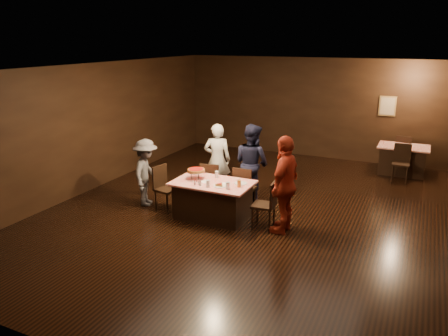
{
  "coord_description": "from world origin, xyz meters",
  "views": [
    {
      "loc": [
        3.19,
        -8.15,
        3.57
      ],
      "look_at": [
        -0.42,
        -0.39,
        1.0
      ],
      "focal_mm": 35.0,
      "sensor_mm": 36.0,
      "label": 1
    }
  ],
  "objects_px": {
    "chair_back_far": "(404,152)",
    "diner_navy_hoodie": "(252,163)",
    "diner_red_shirt": "(285,185)",
    "glass_amber": "(239,184)",
    "back_table": "(402,160)",
    "chair_end_left": "(167,188)",
    "plate_empty": "(241,183)",
    "chair_far_left": "(211,183)",
    "pizza_stand": "(196,170)",
    "glass_front_right": "(228,186)",
    "chair_far_right": "(245,188)",
    "diner_white_jacket": "(217,160)",
    "chair_end_right": "(264,204)",
    "main_table": "(213,200)",
    "glass_back": "(217,174)",
    "diner_grey_knit": "(146,172)",
    "chair_back_near": "(401,163)"
  },
  "relations": [
    {
      "from": "diner_red_shirt",
      "to": "glass_amber",
      "type": "height_order",
      "value": "diner_red_shirt"
    },
    {
      "from": "back_table",
      "to": "pizza_stand",
      "type": "bearing_deg",
      "value": -127.51
    },
    {
      "from": "diner_white_jacket",
      "to": "diner_red_shirt",
      "type": "distance_m",
      "value": 2.42
    },
    {
      "from": "chair_back_near",
      "to": "glass_back",
      "type": "xyz_separation_m",
      "value": [
        -3.37,
        -3.89,
        0.37
      ]
    },
    {
      "from": "plate_empty",
      "to": "glass_amber",
      "type": "bearing_deg",
      "value": -75.96
    },
    {
      "from": "back_table",
      "to": "glass_back",
      "type": "bearing_deg",
      "value": -126.25
    },
    {
      "from": "chair_far_left",
      "to": "pizza_stand",
      "type": "height_order",
      "value": "pizza_stand"
    },
    {
      "from": "main_table",
      "to": "chair_back_far",
      "type": "distance_m",
      "value": 6.41
    },
    {
      "from": "chair_far_left",
      "to": "chair_back_far",
      "type": "xyz_separation_m",
      "value": [
        3.72,
        4.74,
        0.0
      ]
    },
    {
      "from": "main_table",
      "to": "diner_red_shirt",
      "type": "relative_size",
      "value": 0.85
    },
    {
      "from": "chair_back_far",
      "to": "plate_empty",
      "type": "bearing_deg",
      "value": 73.93
    },
    {
      "from": "pizza_stand",
      "to": "glass_back",
      "type": "distance_m",
      "value": 0.44
    },
    {
      "from": "diner_white_jacket",
      "to": "chair_end_left",
      "type": "bearing_deg",
      "value": 46.51
    },
    {
      "from": "chair_far_right",
      "to": "diner_red_shirt",
      "type": "height_order",
      "value": "diner_red_shirt"
    },
    {
      "from": "chair_end_left",
      "to": "plate_empty",
      "type": "relative_size",
      "value": 3.8
    },
    {
      "from": "chair_end_right",
      "to": "pizza_stand",
      "type": "xyz_separation_m",
      "value": [
        -1.5,
        0.05,
        0.48
      ]
    },
    {
      "from": "diner_grey_knit",
      "to": "glass_back",
      "type": "relative_size",
      "value": 10.58
    },
    {
      "from": "chair_far_right",
      "to": "chair_back_far",
      "type": "height_order",
      "value": "same"
    },
    {
      "from": "chair_end_right",
      "to": "glass_front_right",
      "type": "bearing_deg",
      "value": -72.65
    },
    {
      "from": "glass_amber",
      "to": "glass_front_right",
      "type": "bearing_deg",
      "value": -126.87
    },
    {
      "from": "back_table",
      "to": "diner_red_shirt",
      "type": "relative_size",
      "value": 0.69
    },
    {
      "from": "diner_white_jacket",
      "to": "plate_empty",
      "type": "distance_m",
      "value": 1.58
    },
    {
      "from": "chair_far_right",
      "to": "chair_back_far",
      "type": "bearing_deg",
      "value": -124.03
    },
    {
      "from": "chair_end_left",
      "to": "chair_back_far",
      "type": "bearing_deg",
      "value": -27.61
    },
    {
      "from": "diner_white_jacket",
      "to": "diner_grey_knit",
      "type": "distance_m",
      "value": 1.68
    },
    {
      "from": "chair_end_right",
      "to": "plate_empty",
      "type": "xyz_separation_m",
      "value": [
        -0.55,
        0.15,
        0.3
      ]
    },
    {
      "from": "chair_end_left",
      "to": "pizza_stand",
      "type": "distance_m",
      "value": 0.85
    },
    {
      "from": "plate_empty",
      "to": "glass_back",
      "type": "distance_m",
      "value": 0.62
    },
    {
      "from": "chair_far_left",
      "to": "glass_amber",
      "type": "bearing_deg",
      "value": 129.15
    },
    {
      "from": "glass_back",
      "to": "diner_navy_hoodie",
      "type": "bearing_deg",
      "value": 67.33
    },
    {
      "from": "chair_end_right",
      "to": "main_table",
      "type": "bearing_deg",
      "value": -93.69
    },
    {
      "from": "chair_far_right",
      "to": "plate_empty",
      "type": "height_order",
      "value": "chair_far_right"
    },
    {
      "from": "chair_end_left",
      "to": "diner_navy_hoodie",
      "type": "distance_m",
      "value": 1.96
    },
    {
      "from": "back_table",
      "to": "glass_front_right",
      "type": "xyz_separation_m",
      "value": [
        -2.87,
        -5.14,
        0.46
      ]
    },
    {
      "from": "chair_back_far",
      "to": "diner_navy_hoodie",
      "type": "relative_size",
      "value": 0.54
    },
    {
      "from": "diner_navy_hoodie",
      "to": "back_table",
      "type": "bearing_deg",
      "value": -107.43
    },
    {
      "from": "pizza_stand",
      "to": "glass_front_right",
      "type": "distance_m",
      "value": 0.91
    },
    {
      "from": "chair_end_left",
      "to": "diner_red_shirt",
      "type": "distance_m",
      "value": 2.65
    },
    {
      "from": "chair_far_right",
      "to": "diner_navy_hoodie",
      "type": "xyz_separation_m",
      "value": [
        -0.05,
        0.51,
        0.41
      ]
    },
    {
      "from": "chair_back_near",
      "to": "chair_far_right",
      "type": "bearing_deg",
      "value": -131.31
    },
    {
      "from": "pizza_stand",
      "to": "chair_end_left",
      "type": "bearing_deg",
      "value": -175.91
    },
    {
      "from": "chair_far_left",
      "to": "glass_front_right",
      "type": "height_order",
      "value": "chair_far_left"
    },
    {
      "from": "back_table",
      "to": "chair_end_left",
      "type": "height_order",
      "value": "chair_end_left"
    },
    {
      "from": "main_table",
      "to": "chair_end_left",
      "type": "relative_size",
      "value": 1.68
    },
    {
      "from": "main_table",
      "to": "chair_back_far",
      "type": "bearing_deg",
      "value": 58.87
    },
    {
      "from": "diner_white_jacket",
      "to": "chair_far_right",
      "type": "bearing_deg",
      "value": 129.31
    },
    {
      "from": "chair_back_near",
      "to": "diner_navy_hoodie",
      "type": "height_order",
      "value": "diner_navy_hoodie"
    },
    {
      "from": "chair_far_right",
      "to": "glass_amber",
      "type": "bearing_deg",
      "value": 101.6
    },
    {
      "from": "back_table",
      "to": "chair_end_right",
      "type": "relative_size",
      "value": 1.37
    },
    {
      "from": "chair_end_right",
      "to": "diner_red_shirt",
      "type": "relative_size",
      "value": 0.51
    }
  ]
}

